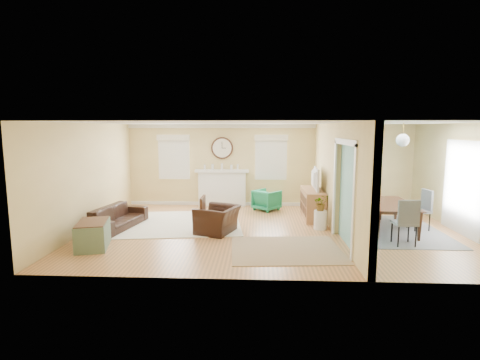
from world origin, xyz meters
The scene contains 29 objects.
floor centered at (0.00, 0.00, 0.00)m, with size 9.00×9.00×0.00m, color #99673F.
wall_back centered at (0.00, 3.00, 1.30)m, with size 9.00×0.02×2.60m, color tan.
wall_front centered at (0.00, -3.00, 1.30)m, with size 9.00×0.02×2.60m, color tan.
wall_left centered at (-4.50, 0.00, 1.30)m, with size 0.02×6.00×2.60m, color tan.
wall_right centered at (4.50, 0.00, 1.30)m, with size 0.02×6.00×2.60m, color tan.
ceiling centered at (0.00, 0.00, 2.60)m, with size 9.00×6.00×0.02m, color white.
partition centered at (1.51, 0.28, 1.36)m, with size 0.17×6.00×2.60m.
fireplace centered at (-1.50, 2.88, 0.60)m, with size 1.70×0.30×1.17m.
wall_clock centered at (-1.50, 2.97, 1.85)m, with size 0.70×0.07×0.70m.
window_left centered at (-3.05, 2.95, 1.66)m, with size 1.05×0.13×1.42m.
window_right centered at (0.05, 2.95, 1.66)m, with size 1.05×0.13×1.42m.
french_doors centered at (4.45, 0.00, 1.10)m, with size 0.06×1.70×2.20m.
pendant centered at (3.00, 0.00, 2.20)m, with size 0.30×0.30×0.55m.
rug_cream centered at (-2.42, 0.58, 0.01)m, with size 3.16×2.74×0.02m, color silver.
rug_jute centered at (0.24, -1.45, 0.01)m, with size 2.23×1.83×0.01m, color tan.
rug_grey centered at (2.85, 0.17, 0.01)m, with size 2.40×3.00×0.01m, color slate.
sofa centered at (-3.85, 0.06, 0.28)m, with size 1.89×0.74×0.55m, color black.
eames_chair centered at (-1.31, -0.25, 0.32)m, with size 0.98×0.86×0.64m, color black.
green_chair centered at (-0.08, 2.29, 0.31)m, with size 0.67×0.69×0.63m, color #0D6E47.
trunk centered at (-3.79, -1.48, 0.28)m, with size 0.81×1.08×0.56m.
credenza centered at (1.16, 1.35, 0.40)m, with size 0.52×1.53×0.80m.
tv centered at (1.14, 1.35, 1.10)m, with size 1.05×0.14×0.60m, color black.
garden_stool centered at (1.20, 0.19, 0.23)m, with size 0.32×0.32×0.47m, color white.
potted_plant centered at (1.20, 0.19, 0.66)m, with size 0.35×0.31×0.39m, color #337F33.
dining_table centered at (2.85, 0.17, 0.34)m, with size 1.93×1.08×0.68m, color #462717.
dining_chair_n centered at (2.80, 1.34, 0.56)m, with size 0.47×0.47×0.95m.
dining_chair_s centered at (2.76, -0.99, 0.60)m, with size 0.46×0.46×1.01m.
dining_chair_w centered at (2.23, 0.23, 0.60)m, with size 0.48×0.48×1.03m.
dining_chair_e centered at (3.58, 0.25, 0.59)m, with size 0.50×0.50×1.00m.
Camera 1 is at (-0.35, -8.89, 2.49)m, focal length 28.00 mm.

